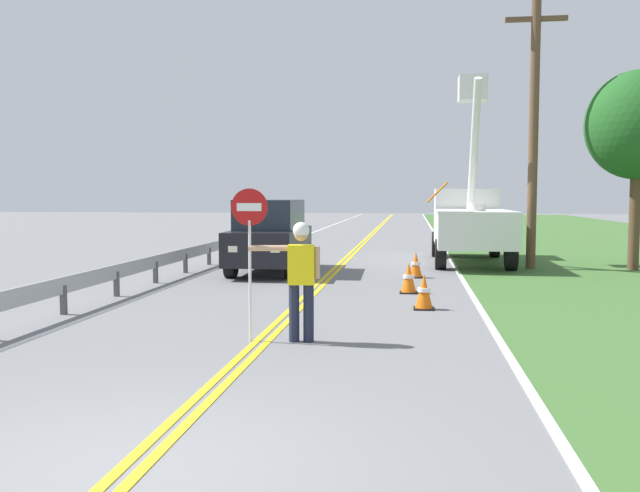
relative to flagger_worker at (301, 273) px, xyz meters
The scene contains 15 objects.
ground_plane 5.08m from the flagger_worker, 96.73° to the right, with size 160.00×160.00×0.00m, color slate.
centerline_yellow_left 15.12m from the flagger_worker, 92.56° to the left, with size 0.11×110.00×0.01m, color yellow.
centerline_yellow_right 15.11m from the flagger_worker, 91.87° to the left, with size 0.11×110.00×0.01m, color yellow.
edge_line_right 15.40m from the flagger_worker, 78.67° to the left, with size 0.12×110.00×0.01m, color silver.
edge_line_left 15.67m from the flagger_worker, 105.52° to the left, with size 0.12×110.00×0.01m, color silver.
flagger_worker is the anchor object (origin of this frame).
stop_sign_paddle 1.02m from the flagger_worker, behind, with size 0.56×0.04×2.33m.
utility_bucket_truck 13.48m from the flagger_worker, 74.55° to the left, with size 2.71×6.82×6.09m.
oncoming_suv_nearest 9.36m from the flagger_worker, 104.77° to the left, with size 2.01×4.65×2.10m.
utility_pole_near 12.67m from the flagger_worker, 64.55° to the left, with size 1.80×0.28×8.05m.
traffic_cone_lead 3.81m from the flagger_worker, 59.20° to the left, with size 0.40×0.40×0.70m.
traffic_cone_mid 5.65m from the flagger_worker, 73.30° to the left, with size 0.40×0.40×0.70m.
traffic_cone_tail 8.53m from the flagger_worker, 77.85° to the left, with size 0.40×0.40×0.70m.
guardrail_left_shoulder 12.93m from the flagger_worker, 111.73° to the left, with size 0.10×32.00×0.71m.
roadside_tree_verge 14.19m from the flagger_worker, 53.38° to the left, with size 3.00×3.00×5.90m.
Camera 1 is at (2.24, -5.04, 2.22)m, focal length 37.74 mm.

